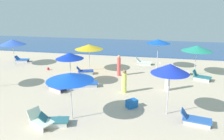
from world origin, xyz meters
TOP-DOWN VIEW (x-y plane):
  - ocean at (0.00, 24.23)m, footprint 60.00×11.54m
  - umbrella_1 at (3.23, 14.53)m, footprint 2.10×2.10m
  - lounge_chair_1_0 at (1.95, 15.46)m, footprint 1.52×0.64m
  - lounge_chair_1_1 at (4.00, 13.53)m, footprint 1.29×0.77m
  - umbrella_2 at (-2.68, 9.02)m, footprint 1.93×1.93m
  - lounge_chair_2_0 at (-3.14, 7.76)m, footprint 1.48×1.14m
  - lounge_chair_2_1 at (-1.45, 8.76)m, footprint 1.58×1.06m
  - umbrella_3 at (6.21, 13.19)m, footprint 2.38×2.38m
  - lounge_chair_3_0 at (5.06, 13.12)m, footprint 1.54×0.71m
  - lounge_chair_3_1 at (6.48, 11.88)m, footprint 1.44×1.09m
  - umbrella_4 at (-9.88, 12.86)m, footprint 2.40×2.40m
  - lounge_chair_4_0 at (-9.93, 13.96)m, footprint 1.42×0.88m
  - umbrella_5 at (-0.75, 4.48)m, footprint 2.24×2.24m
  - lounge_chair_5_0 at (-1.37, 3.72)m, footprint 1.43×0.92m
  - lounge_chair_5_1 at (-1.95, 3.55)m, footprint 1.39×1.11m
  - umbrella_7 at (-2.43, 12.56)m, footprint 2.37×2.37m
  - lounge_chair_7_0 at (-2.50, 11.43)m, footprint 1.47×1.01m
  - umbrella_8 at (3.81, 5.95)m, footprint 1.87×1.87m
  - lounge_chair_8_0 at (5.07, 5.23)m, footprint 1.48×0.85m
  - beachgoer_0 at (0.29, 11.65)m, footprint 0.36×0.36m
  - beachgoer_1 at (3.94, 9.25)m, footprint 0.44×0.44m
  - beachgoer_3 at (1.24, 8.29)m, footprint 0.42×0.42m
  - beach_ball_1 at (-5.97, 11.88)m, footprint 0.24×0.24m
  - cooler_box_2 at (1.96, 6.30)m, footprint 0.70×0.70m

SIDE VIEW (x-z plane):
  - ocean at x=0.00m, z-range 0.00..0.12m
  - beach_ball_1 at x=-5.97m, z-range 0.00..0.24m
  - cooler_box_2 at x=1.96m, z-range 0.00..0.44m
  - lounge_chair_8_0 at x=5.07m, z-range -0.07..0.53m
  - lounge_chair_3_0 at x=5.06m, z-range -0.11..0.58m
  - lounge_chair_1_0 at x=1.95m, z-range -0.09..0.57m
  - lounge_chair_4_0 at x=-9.93m, z-range -0.06..0.54m
  - lounge_chair_5_0 at x=-1.37m, z-range -0.06..0.55m
  - lounge_chair_2_1 at x=-1.45m, z-range -0.07..0.56m
  - lounge_chair_2_0 at x=-3.14m, z-range -0.07..0.59m
  - lounge_chair_3_1 at x=6.48m, z-range -0.09..0.61m
  - lounge_chair_7_0 at x=-2.50m, z-range -0.06..0.58m
  - lounge_chair_5_1 at x=-1.95m, z-range -0.10..0.64m
  - lounge_chair_1_1 at x=4.00m, z-range -0.09..0.65m
  - beachgoer_3 at x=1.24m, z-range -0.03..1.50m
  - beachgoer_1 at x=3.94m, z-range -0.05..1.53m
  - beachgoer_0 at x=0.29m, z-range -0.03..1.63m
  - umbrella_7 at x=-2.43m, z-range 0.92..3.18m
  - umbrella_2 at x=-2.68m, z-range 0.93..3.20m
  - umbrella_4 at x=-9.88m, z-range 0.95..3.35m
  - umbrella_3 at x=6.21m, z-range 0.97..3.34m
  - umbrella_5 at x=-0.75m, z-range 0.99..3.36m
  - umbrella_1 at x=3.23m, z-range 1.10..3.68m
  - umbrella_8 at x=3.81m, z-range 1.09..3.75m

